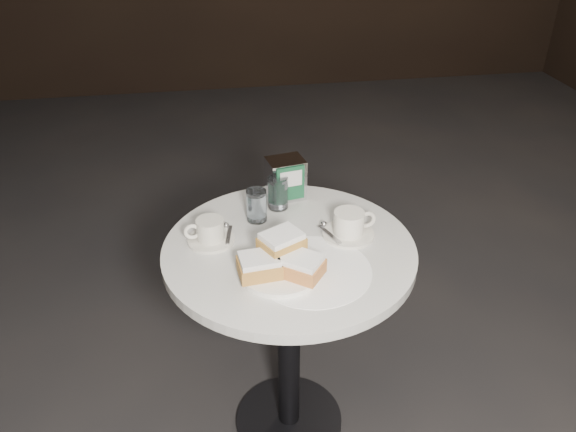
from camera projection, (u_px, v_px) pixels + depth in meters
The scene contains 9 objects.
ground at pixel (289, 422), 1.94m from camera, with size 7.00×7.00×0.00m, color black.
cafe_table at pixel (289, 301), 1.65m from camera, with size 0.70×0.70×0.74m.
sugar_spill at pixel (312, 270), 1.45m from camera, with size 0.31×0.31×0.00m, color white.
beignet_plate at pixel (280, 262), 1.42m from camera, with size 0.25×0.25×0.10m.
coffee_cup_left at pixel (210, 232), 1.55m from camera, with size 0.15×0.14×0.07m.
coffee_cup_right at pixel (349, 225), 1.57m from camera, with size 0.16×0.16×0.08m.
water_glass_left at pixel (257, 206), 1.64m from camera, with size 0.08×0.08×0.10m.
water_glass_right at pixel (278, 193), 1.70m from camera, with size 0.07×0.07×0.10m.
napkin_dispenser at pixel (286, 179), 1.74m from camera, with size 0.13×0.11×0.13m.
Camera 1 is at (-0.21, -1.25, 1.63)m, focal length 35.00 mm.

